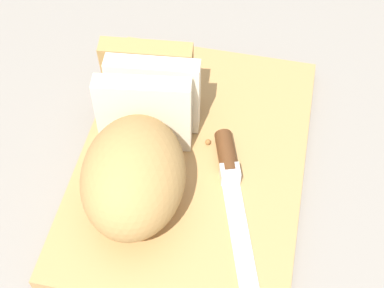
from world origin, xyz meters
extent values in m
plane|color=gray|center=(0.00, 0.00, 0.00)|extent=(3.00, 3.00, 0.00)
cube|color=tan|center=(0.00, 0.00, 0.01)|extent=(0.40, 0.29, 0.02)
ellipsoid|color=tan|center=(-0.08, 0.05, 0.08)|extent=(0.17, 0.14, 0.11)
cube|color=#F2E8CC|center=(0.01, 0.06, 0.08)|extent=(0.05, 0.12, 0.11)
cube|color=#F2E8CC|center=(0.05, 0.06, 0.08)|extent=(0.04, 0.12, 0.11)
cube|color=tan|center=(0.08, 0.08, 0.08)|extent=(0.05, 0.12, 0.11)
cube|color=silver|center=(-0.12, -0.09, 0.02)|extent=(0.21, 0.09, 0.00)
cylinder|color=#593319|center=(0.01, -0.04, 0.03)|extent=(0.06, 0.04, 0.02)
cube|color=silver|center=(-0.02, -0.05, 0.03)|extent=(0.03, 0.03, 0.02)
sphere|color=#996633|center=(0.01, -0.05, 0.02)|extent=(0.00, 0.00, 0.00)
sphere|color=#996633|center=(0.03, -0.01, 0.02)|extent=(0.01, 0.01, 0.01)
camera|label=1|loc=(-0.39, -0.10, 0.60)|focal=52.90mm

